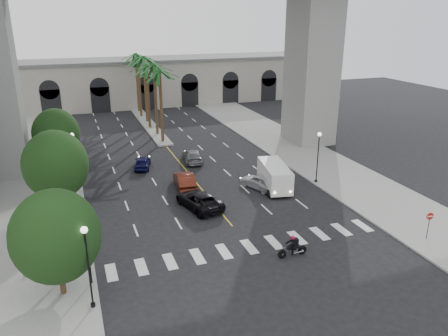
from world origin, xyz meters
TOP-DOWN VIEW (x-y plane):
  - ground at (0.00, 0.00)m, footprint 140.00×140.00m
  - sidewalk_left at (-15.00, 15.00)m, footprint 8.00×100.00m
  - sidewalk_right at (15.00, 15.00)m, footprint 8.00×100.00m
  - median at (0.00, 38.00)m, footprint 2.00×24.00m
  - pier_building at (0.00, 55.00)m, footprint 71.00×10.50m
  - palm_a at (0.00, 28.00)m, footprint 3.20×3.20m
  - palm_b at (0.10, 32.00)m, footprint 3.20×3.20m
  - palm_c at (-0.20, 36.00)m, footprint 3.20×3.20m
  - palm_d at (0.15, 40.00)m, footprint 3.20×3.20m
  - palm_e at (-0.10, 44.00)m, footprint 3.20×3.20m
  - palm_f at (0.20, 48.00)m, footprint 3.20×3.20m
  - street_tree_near at (-13.00, -3.00)m, footprint 5.20×5.20m
  - street_tree_mid at (-13.00, 10.00)m, footprint 5.44×5.44m
  - street_tree_far at (-13.00, 22.00)m, footprint 5.04×5.04m
  - lamp_post_left_near at (-11.40, -5.00)m, footprint 0.40×0.40m
  - lamp_post_left_far at (-11.40, 16.00)m, footprint 0.40×0.40m
  - lamp_post_right at (11.40, 8.00)m, footprint 0.40×0.40m
  - traffic_signal_near at (-11.30, -2.50)m, footprint 0.25×0.18m
  - traffic_signal_far at (-11.30, 1.50)m, footprint 0.25×0.18m
  - motorcycle_rider at (2.41, -3.77)m, footprint 2.26×0.61m
  - car_a at (5.47, 8.58)m, footprint 3.26×4.75m
  - car_b at (-1.50, 11.26)m, footprint 2.14×4.99m
  - car_c at (-1.50, 6.34)m, footprint 3.69×5.80m
  - car_d at (1.50, 18.91)m, footprint 2.63×5.10m
  - car_e at (-4.37, 18.60)m, footprint 2.60×4.30m
  - cargo_van at (6.76, 8.12)m, footprint 3.20×6.06m
  - pedestrian_a at (-11.50, 4.13)m, footprint 0.67×0.46m
  - pedestrian_b at (-13.74, 2.14)m, footprint 0.99×0.99m
  - do_not_enter_sign at (13.00, -5.23)m, footprint 0.56×0.16m

SIDE VIEW (x-z plane):
  - ground at x=0.00m, z-range 0.00..0.00m
  - sidewalk_left at x=-15.00m, z-range 0.00..0.15m
  - sidewalk_right at x=15.00m, z-range 0.00..0.15m
  - median at x=0.00m, z-range 0.00..0.20m
  - car_e at x=-4.37m, z-range 0.00..1.37m
  - car_d at x=1.50m, z-range 0.00..1.41m
  - motorcycle_rider at x=2.41m, z-range -0.08..1.55m
  - car_c at x=-1.50m, z-range 0.00..1.49m
  - car_a at x=5.47m, z-range 0.00..1.50m
  - car_b at x=-1.50m, z-range 0.00..1.60m
  - pedestrian_b at x=-13.74m, z-range 0.15..1.77m
  - pedestrian_a at x=-11.50m, z-range 0.15..1.92m
  - cargo_van at x=6.76m, z-range 0.14..2.59m
  - do_not_enter_sign at x=13.00m, z-range 0.53..2.86m
  - traffic_signal_near at x=-11.30m, z-range 0.69..4.34m
  - traffic_signal_far at x=-11.30m, z-range 0.69..4.34m
  - lamp_post_left_near at x=-11.40m, z-range 0.55..5.90m
  - lamp_post_left_far at x=-11.40m, z-range 0.55..5.90m
  - lamp_post_right at x=11.40m, z-range 0.55..5.90m
  - street_tree_far at x=-13.00m, z-range 0.56..7.24m
  - street_tree_near at x=-13.00m, z-range 0.58..7.47m
  - street_tree_mid at x=-13.00m, z-range 0.61..7.81m
  - pier_building at x=0.00m, z-range 0.02..8.52m
  - palm_c at x=-0.20m, z-range 3.86..13.96m
  - palm_a at x=0.00m, z-range 3.95..14.25m
  - palm_e at x=-0.10m, z-range 3.99..14.39m
  - palm_b at x=0.10m, z-range 4.07..14.67m
  - palm_f at x=0.20m, z-range 4.11..14.81m
  - palm_d at x=0.15m, z-range 4.20..15.10m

